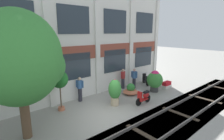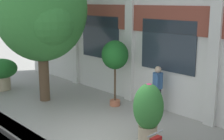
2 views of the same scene
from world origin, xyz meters
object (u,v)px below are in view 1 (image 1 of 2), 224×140
Objects in this scene: broadleaf_tree at (19,61)px; potted_plant_tall_urn at (60,80)px; resident_watching_tracks at (123,78)px; scooter_second_parked at (144,97)px; potted_plant_stone_basin at (155,80)px; resident_near_plants at (134,78)px; potted_plant_wide_bowl at (131,90)px; potted_plant_square_trough at (167,85)px; scooter_near_curb at (146,80)px; potted_plant_fluted_column at (115,90)px; resident_by_doorway at (80,88)px.

broadleaf_tree is 3.13m from potted_plant_tall_urn.
potted_plant_tall_urn reaches higher than resident_watching_tracks.
broadleaf_tree reaches higher than scooter_second_parked.
potted_plant_stone_basin is 1.65m from resident_near_plants.
resident_watching_tracks is 0.90m from resident_near_plants.
broadleaf_tree is at bearing -174.33° from potted_plant_wide_bowl.
potted_plant_stone_basin is at bearing -0.27° from broadleaf_tree.
potted_plant_wide_bowl reaches higher than potted_plant_square_trough.
resident_watching_tracks is at bearing -53.98° from resident_near_plants.
potted_plant_stone_basin reaches higher than scooter_near_curb.
broadleaf_tree is 3.29× the size of potted_plant_stone_basin.
potted_plant_wide_bowl is 0.71× the size of resident_watching_tracks.
resident_watching_tracks is at bearing 69.25° from potted_plant_wide_bowl.
potted_plant_square_trough is at bearing -11.62° from potted_plant_tall_urn.
potted_plant_tall_urn is 5.25m from potted_plant_wide_bowl.
resident_near_plants reaches higher than scooter_second_parked.
potted_plant_stone_basin is (-1.47, 0.13, 0.66)m from potted_plant_square_trough.
potted_plant_fluted_column is at bearing -63.58° from resident_watching_tracks.
resident_watching_tracks is at bearing 121.50° from potted_plant_stone_basin.
potted_plant_wide_bowl is 1.56m from resident_near_plants.
potted_plant_stone_basin reaches higher than scooter_second_parked.
potted_plant_stone_basin is at bearing -178.84° from scooter_near_curb.
potted_plant_tall_urn is 2.09× the size of potted_plant_wide_bowl.
broadleaf_tree is at bearing -146.06° from potted_plant_tall_urn.
scooter_near_curb is 6.13m from resident_by_doorway.
scooter_second_parked reaches higher than potted_plant_wide_bowl.
resident_near_plants is (4.65, -0.50, -0.01)m from resident_by_doorway.
resident_near_plants is at bearing 139.79° from resident_by_doorway.
resident_near_plants is (0.72, -0.54, 0.01)m from resident_watching_tracks.
broadleaf_tree is 3.25× the size of potted_plant_fluted_column.
potted_plant_tall_urn is (-8.22, 1.69, 1.55)m from potted_plant_square_trough.
potted_plant_fluted_column is 1.03× the size of resident_near_plants.
potted_plant_wide_bowl is (2.15, 0.68, -0.67)m from potted_plant_fluted_column.
potted_plant_tall_urn is 1.71× the size of scooter_second_parked.
potted_plant_fluted_column reaches higher than scooter_near_curb.
resident_watching_tracks is at bearing 14.84° from broadleaf_tree.
potted_plant_tall_urn reaches higher than potted_plant_square_trough.
potted_plant_wide_bowl is at bearing 5.67° from broadleaf_tree.
scooter_second_parked reaches higher than potted_plant_square_trough.
broadleaf_tree reaches higher than resident_by_doorway.
scooter_second_parked is 3.12m from resident_near_plants.
potted_plant_fluted_column is (-5.41, 0.21, 0.72)m from potted_plant_square_trough.
resident_near_plants is at bearing -0.17° from potted_plant_tall_urn.
broadleaf_tree is 4.74× the size of potted_plant_wide_bowl.
scooter_near_curb is (4.81, 1.42, -0.52)m from potted_plant_fluted_column.
scooter_second_parked is at bearing -158.44° from potted_plant_stone_basin.
potted_plant_square_trough is 8.54m from potted_plant_tall_urn.
broadleaf_tree is 10.93m from potted_plant_square_trough.
broadleaf_tree is 5.60m from potted_plant_fluted_column.
scooter_near_curb reaches higher than potted_plant_wide_bowl.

